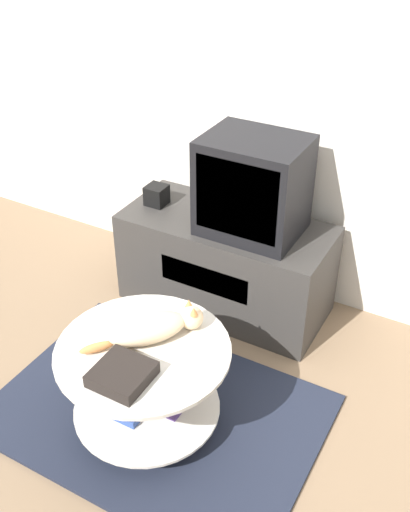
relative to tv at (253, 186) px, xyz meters
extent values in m
plane|color=#7F664C|center=(-0.03, -0.90, -0.80)|extent=(12.00, 12.00, 0.00)
cube|color=silver|center=(-0.03, 0.35, 0.50)|extent=(8.00, 0.05, 2.60)
cube|color=#1E2333|center=(-0.03, -0.90, -0.79)|extent=(1.49, 1.05, 0.02)
cube|color=#33302D|center=(-0.15, 0.01, -0.53)|extent=(1.15, 0.52, 0.55)
cube|color=black|center=(-0.15, -0.24, -0.47)|extent=(0.52, 0.01, 0.15)
cube|color=black|center=(0.00, 0.00, 0.00)|extent=(0.51, 0.40, 0.51)
cube|color=black|center=(0.00, -0.19, 0.01)|extent=(0.44, 0.01, 0.40)
cube|color=black|center=(-0.59, 0.00, -0.20)|extent=(0.11, 0.11, 0.11)
cylinder|color=#B2B2B7|center=(-0.04, -0.98, -0.78)|extent=(0.31, 0.31, 0.01)
cylinder|color=#B7B7BC|center=(-0.04, -0.98, -0.57)|extent=(0.04, 0.04, 0.44)
cylinder|color=beige|center=(-0.04, -0.98, -0.68)|extent=(0.66, 0.66, 0.01)
cylinder|color=beige|center=(-0.04, -0.98, -0.34)|extent=(0.75, 0.75, 0.02)
cube|color=#2D478C|center=(-0.12, -1.04, -0.65)|extent=(0.22, 0.16, 0.04)
cube|color=#51387A|center=(0.03, -0.93, -0.67)|extent=(0.20, 0.12, 0.01)
cube|color=black|center=(0.00, -1.16, -0.30)|extent=(0.21, 0.22, 0.06)
ellipsoid|color=beige|center=(-0.05, -0.91, -0.28)|extent=(0.34, 0.37, 0.11)
sphere|color=beige|center=(0.08, -0.75, -0.28)|extent=(0.11, 0.11, 0.11)
cone|color=#D18447|center=(0.05, -0.74, -0.22)|extent=(0.04, 0.04, 0.04)
cone|color=#D18447|center=(0.10, -0.77, -0.22)|extent=(0.04, 0.04, 0.04)
ellipsoid|color=#D18447|center=(-0.19, -1.08, -0.31)|extent=(0.12, 0.14, 0.04)
camera|label=1|loc=(1.10, -2.48, 1.38)|focal=42.00mm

